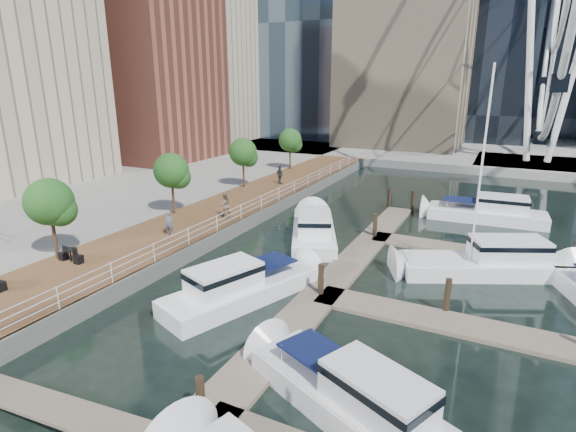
# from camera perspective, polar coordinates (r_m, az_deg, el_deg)

# --- Properties ---
(ground) EXTENTS (520.00, 520.00, 0.00)m
(ground) POSITION_cam_1_polar(r_m,az_deg,el_deg) (18.91, -14.69, -17.95)
(ground) COLOR black
(ground) RESTS_ON ground
(boardwalk) EXTENTS (6.00, 60.00, 1.00)m
(boardwalk) POSITION_cam_1_polar(r_m,az_deg,el_deg) (34.48, -10.04, -0.56)
(boardwalk) COLOR brown
(boardwalk) RESTS_ON ground
(seawall) EXTENTS (0.25, 60.00, 1.00)m
(seawall) POSITION_cam_1_polar(r_m,az_deg,el_deg) (32.86, -5.79, -1.25)
(seawall) COLOR #595954
(seawall) RESTS_ON ground
(land_far) EXTENTS (200.00, 114.00, 1.00)m
(land_far) POSITION_cam_1_polar(r_m,az_deg,el_deg) (114.38, 21.11, 10.56)
(land_far) COLOR gray
(land_far) RESTS_ON ground
(pier) EXTENTS (14.00, 12.00, 1.00)m
(pier) POSITION_cam_1_polar(r_m,az_deg,el_deg) (64.31, 28.94, 5.61)
(pier) COLOR gray
(pier) RESTS_ON ground
(railing) EXTENTS (0.10, 60.00, 1.05)m
(railing) POSITION_cam_1_polar(r_m,az_deg,el_deg) (32.61, -6.00, 0.49)
(railing) COLOR white
(railing) RESTS_ON boardwalk
(floating_docks) EXTENTS (16.00, 34.00, 2.60)m
(floating_docks) POSITION_cam_1_polar(r_m,az_deg,el_deg) (23.83, 17.30, -9.16)
(floating_docks) COLOR #6D6051
(floating_docks) RESTS_ON ground
(midrise_condos) EXTENTS (19.00, 67.00, 28.00)m
(midrise_condos) POSITION_cam_1_polar(r_m,az_deg,el_deg) (58.58, -24.20, 18.10)
(midrise_condos) COLOR #BCAD8E
(midrise_condos) RESTS_ON ground
(street_trees) EXTENTS (2.60, 42.60, 4.60)m
(street_trees) POSITION_cam_1_polar(r_m,az_deg,el_deg) (34.28, -14.60, 5.59)
(street_trees) COLOR #3F2B1C
(street_trees) RESTS_ON ground
(yacht_foreground) EXTENTS (9.09, 5.89, 2.15)m
(yacht_foreground) POSITION_cam_1_polar(r_m,az_deg,el_deg) (16.35, 8.09, -23.83)
(yacht_foreground) COLOR silver
(yacht_foreground) RESTS_ON ground
(pedestrian_near) EXTENTS (0.67, 0.54, 1.60)m
(pedestrian_near) POSITION_cam_1_polar(r_m,az_deg,el_deg) (29.94, -14.86, -0.93)
(pedestrian_near) COLOR #515A6C
(pedestrian_near) RESTS_ON boardwalk
(pedestrian_mid) EXTENTS (1.11, 1.15, 1.86)m
(pedestrian_mid) POSITION_cam_1_polar(r_m,az_deg,el_deg) (33.04, -8.03, 1.36)
(pedestrian_mid) COLOR #7C6D56
(pedestrian_mid) RESTS_ON boardwalk
(pedestrian_far) EXTENTS (1.14, 0.90, 1.81)m
(pedestrian_far) POSITION_cam_1_polar(r_m,az_deg,el_deg) (43.75, -1.03, 5.27)
(pedestrian_far) COLOR #2D3438
(pedestrian_far) RESTS_ON boardwalk
(moored_yachts) EXTENTS (24.40, 35.22, 11.50)m
(moored_yachts) POSITION_cam_1_polar(r_m,az_deg,el_deg) (26.53, 20.17, -7.89)
(moored_yachts) COLOR white
(moored_yachts) RESTS_ON ground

